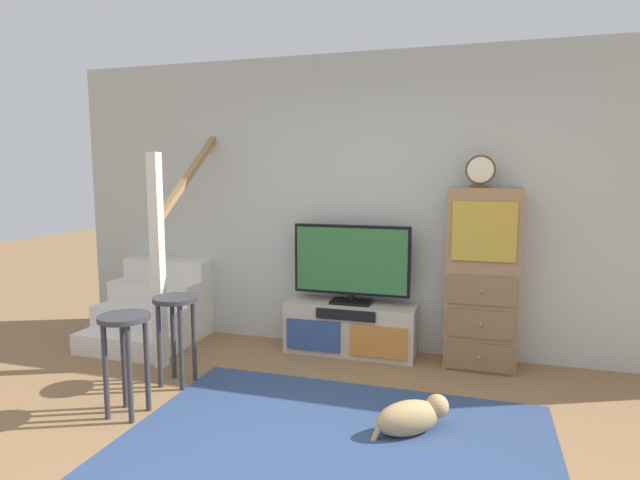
% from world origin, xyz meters
% --- Properties ---
extents(back_wall, '(6.40, 0.12, 2.70)m').
position_xyz_m(back_wall, '(0.00, 2.46, 1.35)').
color(back_wall, '#B2B7B2').
rests_on(back_wall, ground_plane).
extents(area_rug, '(2.60, 1.80, 0.01)m').
position_xyz_m(area_rug, '(0.00, 0.60, 0.01)').
color(area_rug, navy).
rests_on(area_rug, ground_plane).
extents(media_console, '(1.18, 0.38, 0.46)m').
position_xyz_m(media_console, '(-0.30, 2.19, 0.23)').
color(media_console, '#BCB29E').
rests_on(media_console, ground_plane).
extents(television, '(1.06, 0.22, 0.71)m').
position_xyz_m(television, '(-0.30, 2.22, 0.84)').
color(television, black).
rests_on(television, media_console).
extents(side_cabinet, '(0.58, 0.38, 1.51)m').
position_xyz_m(side_cabinet, '(0.82, 2.20, 0.75)').
color(side_cabinet, '#93704C').
rests_on(side_cabinet, ground_plane).
extents(desk_clock, '(0.24, 0.08, 0.27)m').
position_xyz_m(desk_clock, '(0.78, 2.19, 1.65)').
color(desk_clock, '#4C3823').
rests_on(desk_clock, side_cabinet).
extents(staircase, '(1.00, 1.36, 2.20)m').
position_xyz_m(staircase, '(-2.24, 2.20, 0.37)').
color(staircase, silver).
rests_on(staircase, ground_plane).
extents(bar_stool_near, '(0.34, 0.34, 0.70)m').
position_xyz_m(bar_stool_near, '(-1.45, 0.56, 0.52)').
color(bar_stool_near, '#333338').
rests_on(bar_stool_near, ground_plane).
extents(bar_stool_far, '(0.34, 0.34, 0.69)m').
position_xyz_m(bar_stool_far, '(-1.42, 1.12, 0.52)').
color(bar_stool_far, '#333338').
rests_on(bar_stool_far, ground_plane).
extents(dog, '(0.48, 0.43, 0.23)m').
position_xyz_m(dog, '(0.43, 0.86, 0.12)').
color(dog, tan).
rests_on(dog, ground_plane).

